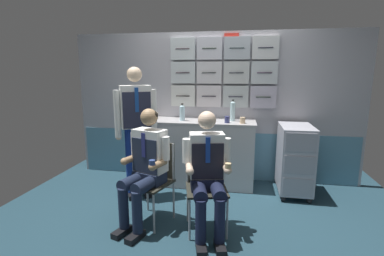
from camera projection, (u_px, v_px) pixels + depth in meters
name	position (u px, v px, depth m)	size (l,w,h in m)	color
ground	(199.00, 223.00, 3.07)	(4.80, 4.80, 0.04)	#1F3A46
galley_bulkhead	(215.00, 106.00, 4.18)	(4.20, 0.14, 2.15)	#ABAAB2
galley_counter	(199.00, 152.00, 4.06)	(1.56, 0.53, 0.92)	#BDBABC
service_trolley	(295.00, 158.00, 3.70)	(0.40, 0.65, 0.91)	black
folding_chair_left	(155.00, 173.00, 3.06)	(0.51, 0.51, 0.85)	#A8AAAF
crew_member_left	(145.00, 164.00, 2.89)	(0.51, 0.64, 1.23)	black
folding_chair_right	(206.00, 178.00, 2.91)	(0.48, 0.48, 0.85)	#A8AAAF
crew_member_right	(208.00, 170.00, 2.72)	(0.49, 0.63, 1.22)	black
crew_member_standing	(136.00, 122.00, 3.54)	(0.47, 0.38, 1.65)	black
water_bottle_short	(233.00, 111.00, 3.91)	(0.07, 0.07, 0.29)	silver
sparkling_bottle_green	(182.00, 113.00, 3.94)	(0.07, 0.07, 0.24)	silver
espresso_cup_small	(243.00, 120.00, 3.73)	(0.07, 0.07, 0.08)	tan
paper_cup_tan	(156.00, 115.00, 4.15)	(0.07, 0.07, 0.08)	tan
coffee_cup_white	(203.00, 117.00, 4.09)	(0.06, 0.06, 0.06)	tan
coffee_cup_spare	(227.00, 119.00, 3.77)	(0.07, 0.07, 0.09)	navy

